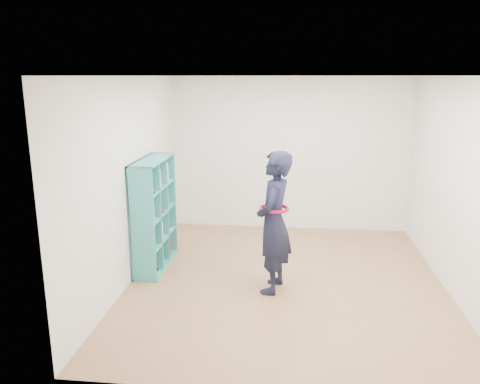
# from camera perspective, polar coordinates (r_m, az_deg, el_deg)

# --- Properties ---
(floor) EXTENTS (4.50, 4.50, 0.00)m
(floor) POSITION_cam_1_polar(r_m,az_deg,el_deg) (6.22, 5.60, -10.78)
(floor) COLOR #946543
(floor) RESTS_ON ground
(ceiling) EXTENTS (4.50, 4.50, 0.00)m
(ceiling) POSITION_cam_1_polar(r_m,az_deg,el_deg) (5.65, 6.23, 13.90)
(ceiling) COLOR white
(ceiling) RESTS_ON wall_back
(wall_left) EXTENTS (0.02, 4.50, 2.60)m
(wall_left) POSITION_cam_1_polar(r_m,az_deg,el_deg) (6.14, -13.10, 1.40)
(wall_left) COLOR white
(wall_left) RESTS_ON floor
(wall_right) EXTENTS (0.02, 4.50, 2.60)m
(wall_right) POSITION_cam_1_polar(r_m,az_deg,el_deg) (6.13, 24.93, 0.42)
(wall_right) COLOR white
(wall_right) RESTS_ON floor
(wall_back) EXTENTS (4.00, 0.02, 2.60)m
(wall_back) POSITION_cam_1_polar(r_m,az_deg,el_deg) (8.01, 6.04, 4.56)
(wall_back) COLOR white
(wall_back) RESTS_ON floor
(wall_front) EXTENTS (4.00, 0.02, 2.60)m
(wall_front) POSITION_cam_1_polar(r_m,az_deg,el_deg) (3.64, 5.57, -6.98)
(wall_front) COLOR white
(wall_front) RESTS_ON floor
(bookshelf) EXTENTS (0.33, 1.14, 1.52)m
(bookshelf) POSITION_cam_1_polar(r_m,az_deg,el_deg) (6.54, -10.65, -2.76)
(bookshelf) COLOR teal
(bookshelf) RESTS_ON floor
(person) EXTENTS (0.53, 0.70, 1.75)m
(person) POSITION_cam_1_polar(r_m,az_deg,el_deg) (5.67, 4.14, -3.73)
(person) COLOR black
(person) RESTS_ON floor
(smartphone) EXTENTS (0.03, 0.11, 0.14)m
(smartphone) POSITION_cam_1_polar(r_m,az_deg,el_deg) (5.74, 2.95, -2.30)
(smartphone) COLOR silver
(smartphone) RESTS_ON person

